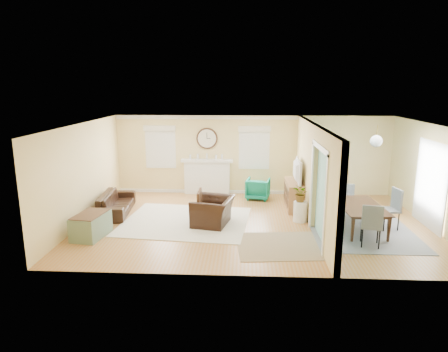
{
  "coord_description": "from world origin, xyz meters",
  "views": [
    {
      "loc": [
        -0.25,
        -10.02,
        3.56
      ],
      "look_at": [
        -0.8,
        0.3,
        1.2
      ],
      "focal_mm": 32.0,
      "sensor_mm": 36.0,
      "label": 1
    }
  ],
  "objects_px": {
    "green_chair": "(258,189)",
    "credenza": "(294,195)",
    "eames_chair": "(213,211)",
    "sofa": "(116,203)",
    "dining_table": "(361,217)"
  },
  "relations": [
    {
      "from": "green_chair",
      "to": "credenza",
      "type": "bearing_deg",
      "value": 148.9
    },
    {
      "from": "credenza",
      "to": "green_chair",
      "type": "bearing_deg",
      "value": 138.13
    },
    {
      "from": "green_chair",
      "to": "dining_table",
      "type": "height_order",
      "value": "green_chair"
    },
    {
      "from": "green_chair",
      "to": "credenza",
      "type": "xyz_separation_m",
      "value": [
        1.03,
        -0.93,
        0.07
      ]
    },
    {
      "from": "eames_chair",
      "to": "green_chair",
      "type": "height_order",
      "value": "eames_chair"
    },
    {
      "from": "credenza",
      "to": "dining_table",
      "type": "xyz_separation_m",
      "value": [
        1.46,
        -1.74,
        -0.08
      ]
    },
    {
      "from": "sofa",
      "to": "green_chair",
      "type": "relative_size",
      "value": 2.7
    },
    {
      "from": "sofa",
      "to": "credenza",
      "type": "distance_m",
      "value": 5.16
    },
    {
      "from": "sofa",
      "to": "credenza",
      "type": "relative_size",
      "value": 1.42
    },
    {
      "from": "sofa",
      "to": "green_chair",
      "type": "height_order",
      "value": "green_chair"
    },
    {
      "from": "sofa",
      "to": "green_chair",
      "type": "xyz_separation_m",
      "value": [
        4.07,
        1.65,
        0.04
      ]
    },
    {
      "from": "eames_chair",
      "to": "credenza",
      "type": "bearing_deg",
      "value": 136.53
    },
    {
      "from": "sofa",
      "to": "green_chair",
      "type": "bearing_deg",
      "value": -73.53
    },
    {
      "from": "green_chair",
      "to": "credenza",
      "type": "distance_m",
      "value": 1.39
    },
    {
      "from": "eames_chair",
      "to": "sofa",
      "type": "bearing_deg",
      "value": -94.32
    }
  ]
}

